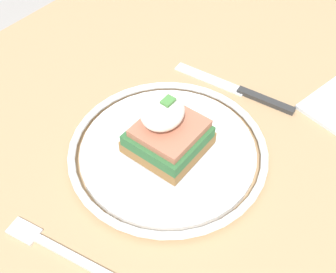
{
  "coord_description": "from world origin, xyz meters",
  "views": [
    {
      "loc": [
        -0.3,
        -0.23,
        1.18
      ],
      "look_at": [
        -0.02,
        -0.02,
        0.78
      ],
      "focal_mm": 45.0,
      "sensor_mm": 36.0,
      "label": 1
    }
  ],
  "objects_px": {
    "fork": "(61,251)",
    "knife": "(242,91)",
    "plate": "(168,150)",
    "sandwich": "(167,131)"
  },
  "relations": [
    {
      "from": "fork",
      "to": "knife",
      "type": "height_order",
      "value": "knife"
    },
    {
      "from": "plate",
      "to": "knife",
      "type": "relative_size",
      "value": 1.32
    },
    {
      "from": "sandwich",
      "to": "knife",
      "type": "xyz_separation_m",
      "value": [
        0.16,
        -0.02,
        -0.04
      ]
    },
    {
      "from": "plate",
      "to": "sandwich",
      "type": "xyz_separation_m",
      "value": [
        -0.0,
        0.0,
        0.04
      ]
    },
    {
      "from": "knife",
      "to": "plate",
      "type": "bearing_deg",
      "value": 174.64
    },
    {
      "from": "fork",
      "to": "knife",
      "type": "bearing_deg",
      "value": -4.01
    },
    {
      "from": "plate",
      "to": "sandwich",
      "type": "distance_m",
      "value": 0.04
    },
    {
      "from": "plate",
      "to": "sandwich",
      "type": "relative_size",
      "value": 2.89
    },
    {
      "from": "fork",
      "to": "plate",
      "type": "bearing_deg",
      "value": -2.8
    },
    {
      "from": "plate",
      "to": "fork",
      "type": "relative_size",
      "value": 1.65
    }
  ]
}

